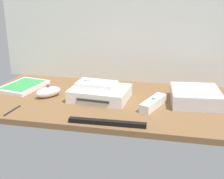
{
  "coord_description": "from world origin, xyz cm",
  "views": [
    {
      "loc": [
        21.7,
        -101.6,
        39.76
      ],
      "look_at": [
        0.0,
        0.0,
        4.0
      ],
      "focal_mm": 47.83,
      "sensor_mm": 36.0,
      "label": 1
    }
  ],
  "objects_px": {
    "mini_computer": "(195,96)",
    "remote_nunchuk": "(48,92)",
    "remote_wand": "(153,103)",
    "stylus_pen": "(12,110)",
    "remote_classic_pad": "(97,84)",
    "game_console": "(100,93)",
    "sensor_bar": "(107,123)",
    "game_case": "(23,86)"
  },
  "relations": [
    {
      "from": "game_case",
      "to": "sensor_bar",
      "type": "distance_m",
      "value": 0.5
    },
    {
      "from": "sensor_bar",
      "to": "game_console",
      "type": "bearing_deg",
      "value": 108.13
    },
    {
      "from": "remote_wand",
      "to": "stylus_pen",
      "type": "height_order",
      "value": "remote_wand"
    },
    {
      "from": "game_console",
      "to": "mini_computer",
      "type": "bearing_deg",
      "value": 8.88
    },
    {
      "from": "sensor_bar",
      "to": "remote_wand",
      "type": "bearing_deg",
      "value": 52.29
    },
    {
      "from": "game_case",
      "to": "remote_nunchuk",
      "type": "height_order",
      "value": "remote_nunchuk"
    },
    {
      "from": "game_case",
      "to": "sensor_bar",
      "type": "height_order",
      "value": "game_case"
    },
    {
      "from": "game_console",
      "to": "remote_nunchuk",
      "type": "height_order",
      "value": "remote_nunchuk"
    },
    {
      "from": "game_case",
      "to": "remote_nunchuk",
      "type": "xyz_separation_m",
      "value": [
        0.15,
        -0.08,
        0.01
      ]
    },
    {
      "from": "stylus_pen",
      "to": "remote_nunchuk",
      "type": "bearing_deg",
      "value": 66.75
    },
    {
      "from": "game_console",
      "to": "remote_nunchuk",
      "type": "xyz_separation_m",
      "value": [
        -0.2,
        -0.02,
        -0.0
      ]
    },
    {
      "from": "mini_computer",
      "to": "remote_nunchuk",
      "type": "distance_m",
      "value": 0.55
    },
    {
      "from": "remote_nunchuk",
      "to": "stylus_pen",
      "type": "height_order",
      "value": "remote_nunchuk"
    },
    {
      "from": "mini_computer",
      "to": "game_console",
      "type": "bearing_deg",
      "value": -175.43
    },
    {
      "from": "game_console",
      "to": "remote_nunchuk",
      "type": "bearing_deg",
      "value": -169.22
    },
    {
      "from": "stylus_pen",
      "to": "remote_wand",
      "type": "bearing_deg",
      "value": 16.1
    },
    {
      "from": "remote_wand",
      "to": "stylus_pen",
      "type": "relative_size",
      "value": 1.68
    },
    {
      "from": "mini_computer",
      "to": "stylus_pen",
      "type": "relative_size",
      "value": 2.06
    },
    {
      "from": "remote_nunchuk",
      "to": "game_console",
      "type": "bearing_deg",
      "value": 47.36
    },
    {
      "from": "game_console",
      "to": "stylus_pen",
      "type": "distance_m",
      "value": 0.32
    },
    {
      "from": "remote_classic_pad",
      "to": "sensor_bar",
      "type": "height_order",
      "value": "remote_classic_pad"
    },
    {
      "from": "game_case",
      "to": "remote_classic_pad",
      "type": "relative_size",
      "value": 1.39
    },
    {
      "from": "remote_classic_pad",
      "to": "remote_wand",
      "type": "bearing_deg",
      "value": -6.01
    },
    {
      "from": "game_console",
      "to": "stylus_pen",
      "type": "relative_size",
      "value": 2.46
    },
    {
      "from": "game_case",
      "to": "remote_classic_pad",
      "type": "distance_m",
      "value": 0.34
    },
    {
      "from": "remote_wand",
      "to": "remote_nunchuk",
      "type": "bearing_deg",
      "value": -162.14
    },
    {
      "from": "game_case",
      "to": "remote_nunchuk",
      "type": "distance_m",
      "value": 0.17
    },
    {
      "from": "remote_wand",
      "to": "remote_classic_pad",
      "type": "xyz_separation_m",
      "value": [
        -0.22,
        0.05,
        0.04
      ]
    },
    {
      "from": "mini_computer",
      "to": "sensor_bar",
      "type": "height_order",
      "value": "mini_computer"
    },
    {
      "from": "game_console",
      "to": "remote_classic_pad",
      "type": "distance_m",
      "value": 0.04
    },
    {
      "from": "remote_nunchuk",
      "to": "game_case",
      "type": "bearing_deg",
      "value": -167.72
    },
    {
      "from": "game_case",
      "to": "stylus_pen",
      "type": "relative_size",
      "value": 2.35
    },
    {
      "from": "game_console",
      "to": "game_case",
      "type": "distance_m",
      "value": 0.35
    },
    {
      "from": "game_console",
      "to": "remote_wand",
      "type": "height_order",
      "value": "game_console"
    },
    {
      "from": "mini_computer",
      "to": "game_case",
      "type": "xyz_separation_m",
      "value": [
        -0.69,
        0.03,
        -0.02
      ]
    },
    {
      "from": "remote_wand",
      "to": "mini_computer",
      "type": "bearing_deg",
      "value": 46.24
    },
    {
      "from": "game_console",
      "to": "stylus_pen",
      "type": "height_order",
      "value": "game_console"
    },
    {
      "from": "remote_nunchuk",
      "to": "remote_classic_pad",
      "type": "bearing_deg",
      "value": 49.51
    },
    {
      "from": "remote_wand",
      "to": "game_case",
      "type": "bearing_deg",
      "value": -169.69
    },
    {
      "from": "game_console",
      "to": "mini_computer",
      "type": "xyz_separation_m",
      "value": [
        0.35,
        0.03,
        0.0
      ]
    },
    {
      "from": "remote_nunchuk",
      "to": "stylus_pen",
      "type": "distance_m",
      "value": 0.17
    },
    {
      "from": "remote_wand",
      "to": "sensor_bar",
      "type": "relative_size",
      "value": 0.63
    }
  ]
}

